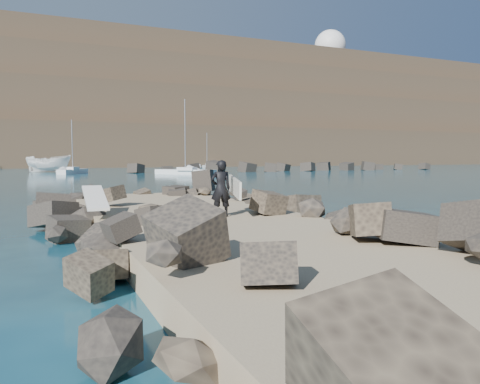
# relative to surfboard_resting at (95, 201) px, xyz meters

# --- Properties ---
(ground) EXTENTS (800.00, 800.00, 0.00)m
(ground) POSITION_rel_surfboard_resting_xyz_m (2.94, -2.96, -1.04)
(ground) COLOR #0F384C
(ground) RESTS_ON ground
(jetty) EXTENTS (6.00, 26.00, 0.60)m
(jetty) POSITION_rel_surfboard_resting_xyz_m (2.94, -4.96, -0.74)
(jetty) COLOR #8C7759
(jetty) RESTS_ON ground
(riprap_left) EXTENTS (2.60, 22.00, 1.00)m
(riprap_left) POSITION_rel_surfboard_resting_xyz_m (0.04, -4.46, -0.54)
(riprap_left) COLOR #262321
(riprap_left) RESTS_ON ground
(riprap_right) EXTENTS (2.60, 22.00, 1.00)m
(riprap_right) POSITION_rel_surfboard_resting_xyz_m (5.84, -4.46, -0.54)
(riprap_right) COLOR black
(riprap_right) RESTS_ON ground
(breakwater_secondary) EXTENTS (52.00, 4.00, 1.20)m
(breakwater_secondary) POSITION_rel_surfboard_resting_xyz_m (37.94, 52.04, -0.44)
(breakwater_secondary) COLOR black
(breakwater_secondary) RESTS_ON ground
(headland) EXTENTS (360.00, 140.00, 32.00)m
(headland) POSITION_rel_surfboard_resting_xyz_m (12.94, 157.04, 14.96)
(headland) COLOR #2D4919
(headland) RESTS_ON ground
(surfboard_resting) EXTENTS (0.67, 2.38, 0.08)m
(surfboard_resting) POSITION_rel_surfboard_resting_xyz_m (0.00, 0.00, 0.00)
(surfboard_resting) COLOR white
(surfboard_resting) RESTS_ON riprap_left
(boat_imported) EXTENTS (7.20, 4.55, 2.60)m
(boat_imported) POSITION_rel_surfboard_resting_xyz_m (0.43, 63.05, 0.26)
(boat_imported) COLOR white
(boat_imported) RESTS_ON ground
(surfer_with_board) EXTENTS (1.06, 2.00, 1.65)m
(surfer_with_board) POSITION_rel_surfboard_resting_xyz_m (3.42, -1.62, 0.39)
(surfer_with_board) COLOR black
(surfer_with_board) RESTS_ON jetty
(radome) EXTENTS (11.80, 11.80, 18.68)m
(radome) POSITION_rel_surfboard_resting_xyz_m (103.59, 138.82, 41.82)
(radome) COLOR white
(radome) RESTS_ON headland
(sailboat_c) EXTENTS (7.02, 7.56, 10.06)m
(sailboat_c) POSITION_rel_surfboard_resting_xyz_m (16.77, 45.41, -0.69)
(sailboat_c) COLOR silver
(sailboat_c) RESTS_ON ground
(sailboat_f) EXTENTS (3.11, 5.44, 6.68)m
(sailboat_f) POSITION_rel_surfboard_resting_xyz_m (35.69, 87.25, -0.69)
(sailboat_f) COLOR silver
(sailboat_f) RESTS_ON ground
(sailboat_d) EXTENTS (2.57, 5.99, 7.19)m
(sailboat_d) POSITION_rel_surfboard_resting_xyz_m (29.65, 72.80, -0.69)
(sailboat_d) COLOR silver
(sailboat_d) RESTS_ON ground
(sailboat_b) EXTENTS (4.46, 5.91, 7.52)m
(sailboat_b) POSITION_rel_surfboard_resting_xyz_m (3.24, 53.73, -0.69)
(sailboat_b) COLOR silver
(sailboat_b) RESTS_ON ground
(headland_buildings) EXTENTS (137.50, 30.50, 5.00)m
(headland_buildings) POSITION_rel_surfboard_resting_xyz_m (19.75, 149.23, 32.93)
(headland_buildings) COLOR white
(headland_buildings) RESTS_ON headland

